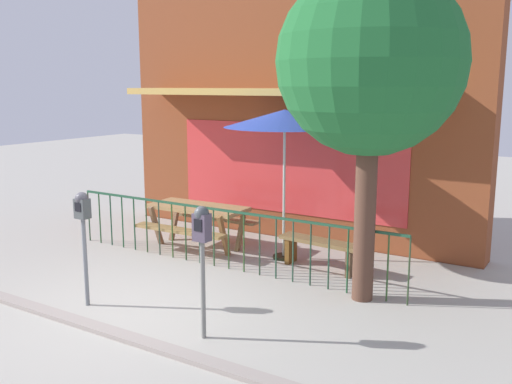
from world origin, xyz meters
name	(u,v)px	position (x,y,z in m)	size (l,w,h in m)	color
ground	(132,308)	(0.00, 0.00, 0.00)	(40.00, 40.00, 0.00)	#AAA69B
pub_storefront	(293,107)	(0.00, 4.39, 2.50)	(7.26, 1.49, 5.01)	#542A1A
patio_fence_front	(221,227)	(0.00, 2.03, 0.66)	(6.12, 0.04, 0.97)	#1E4931
picnic_table_left	(198,215)	(-1.02, 2.75, 0.61)	(1.84, 1.42, 0.79)	#A67F4E
patio_umbrella	(285,119)	(0.61, 2.99, 2.35)	(2.00, 2.00, 2.51)	black
patio_bench	(320,248)	(1.38, 2.80, 0.35)	(1.43, 0.46, 0.48)	brown
parking_meter_near	(83,219)	(-0.59, -0.23, 1.19)	(0.18, 0.17, 1.54)	slate
parking_meter_far	(202,237)	(1.34, -0.20, 1.21)	(0.18, 0.17, 1.57)	gray
street_tree	(371,63)	(2.44, 1.93, 3.17)	(2.43, 2.43, 4.41)	#533528
curb_edge	(91,328)	(0.00, -0.71, 0.00)	(10.16, 0.20, 0.11)	gray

